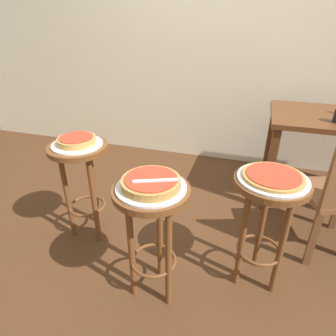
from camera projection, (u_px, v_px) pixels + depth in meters
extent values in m
plane|color=#4C2D19|center=(170.00, 251.00, 2.04)|extent=(6.00, 6.00, 0.00)
cube|color=beige|center=(220.00, 11.00, 2.72)|extent=(6.00, 0.10, 3.00)
cylinder|color=brown|center=(152.00, 191.00, 1.43)|extent=(0.39, 0.39, 0.03)
cylinder|color=brown|center=(160.00, 232.00, 1.70)|extent=(0.04, 0.04, 0.69)
cylinder|color=brown|center=(131.00, 250.00, 1.57)|extent=(0.04, 0.04, 0.69)
cylinder|color=brown|center=(169.00, 258.00, 1.52)|extent=(0.04, 0.04, 0.69)
torus|color=brown|center=(154.00, 260.00, 1.65)|extent=(0.26, 0.26, 0.02)
cylinder|color=silver|center=(152.00, 187.00, 1.42)|extent=(0.35, 0.35, 0.01)
cylinder|color=#B78442|center=(151.00, 183.00, 1.41)|extent=(0.29, 0.29, 0.04)
cylinder|color=#B23823|center=(151.00, 179.00, 1.40)|extent=(0.26, 0.26, 0.01)
cylinder|color=brown|center=(272.00, 183.00, 1.50)|extent=(0.39, 0.39, 0.03)
cylinder|color=brown|center=(262.00, 223.00, 1.77)|extent=(0.04, 0.04, 0.69)
cylinder|color=brown|center=(242.00, 240.00, 1.65)|extent=(0.04, 0.04, 0.69)
cylinder|color=brown|center=(281.00, 247.00, 1.59)|extent=(0.04, 0.04, 0.69)
torus|color=brown|center=(259.00, 250.00, 1.72)|extent=(0.26, 0.26, 0.02)
cylinder|color=silver|center=(273.00, 179.00, 1.49)|extent=(0.36, 0.36, 0.01)
cylinder|color=#B78442|center=(273.00, 177.00, 1.48)|extent=(0.31, 0.31, 0.01)
cylinder|color=#B23823|center=(274.00, 175.00, 1.48)|extent=(0.28, 0.28, 0.01)
cylinder|color=brown|center=(78.00, 148.00, 1.89)|extent=(0.39, 0.39, 0.03)
cylinder|color=brown|center=(94.00, 185.00, 2.17)|extent=(0.04, 0.04, 0.69)
cylinder|color=brown|center=(67.00, 196.00, 2.04)|extent=(0.04, 0.04, 0.69)
cylinder|color=brown|center=(94.00, 201.00, 1.99)|extent=(0.04, 0.04, 0.69)
torus|color=brown|center=(87.00, 206.00, 2.11)|extent=(0.26, 0.26, 0.02)
cylinder|color=white|center=(77.00, 144.00, 1.88)|extent=(0.33, 0.33, 0.01)
cylinder|color=tan|center=(77.00, 141.00, 1.87)|extent=(0.24, 0.24, 0.04)
cylinder|color=#B23823|center=(76.00, 137.00, 1.86)|extent=(0.22, 0.22, 0.01)
cube|color=#5B3319|center=(332.00, 118.00, 2.31)|extent=(0.92, 0.71, 0.04)
cube|color=#5B3319|center=(270.00, 170.00, 2.33)|extent=(0.06, 0.06, 0.72)
cube|color=#5B3319|center=(270.00, 142.00, 2.85)|extent=(0.06, 0.06, 0.72)
cube|color=brown|center=(335.00, 194.00, 1.90)|extent=(0.50, 0.50, 0.04)
cube|color=brown|center=(290.00, 206.00, 2.16)|extent=(0.04, 0.04, 0.42)
cube|color=brown|center=(313.00, 239.00, 1.85)|extent=(0.04, 0.04, 0.42)
cube|color=silver|center=(156.00, 181.00, 1.37)|extent=(0.21, 0.11, 0.01)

